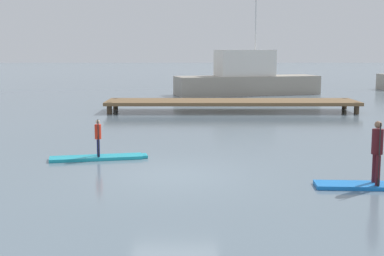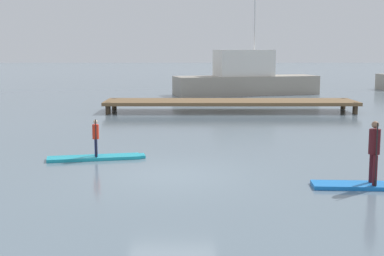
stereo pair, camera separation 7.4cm
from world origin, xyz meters
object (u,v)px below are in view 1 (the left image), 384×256
paddleboard_near (98,158)px  paddler_child_solo (97,136)px  fishing_boat_white_large (246,78)px  paddler_adult (376,148)px

paddleboard_near → paddler_child_solo: paddler_child_solo is taller
paddleboard_near → fishing_boat_white_large: 25.65m
paddler_child_solo → fishing_boat_white_large: (7.10, 24.63, 0.48)m
paddler_child_solo → paddler_adult: size_ratio=0.75×
paddler_child_solo → paddler_adult: paddler_adult is taller
paddleboard_near → fishing_boat_white_large: (7.10, 24.62, 1.18)m
paddler_child_solo → paddler_adult: 8.43m
paddler_child_solo → fishing_boat_white_large: bearing=73.9°
paddleboard_near → paddler_adult: paddler_adult is taller
paddler_child_solo → paddler_adult: (7.61, -3.61, 0.26)m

